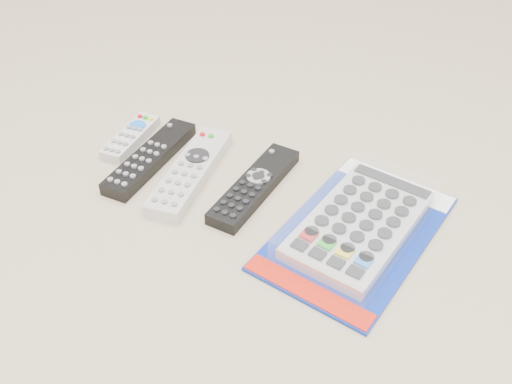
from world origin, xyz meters
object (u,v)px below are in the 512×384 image
at_px(remote_large_black, 255,186).
at_px(jumbo_remote_packaged, 359,223).
at_px(remote_silver_dvd, 191,171).
at_px(remote_small_grey, 131,137).
at_px(remote_slim_black, 150,158).

height_order(remote_large_black, jumbo_remote_packaged, jumbo_remote_packaged).
height_order(remote_silver_dvd, jumbo_remote_packaged, jumbo_remote_packaged).
bearing_deg(remote_silver_dvd, remote_large_black, -0.16).
relative_size(remote_small_grey, remote_slim_black, 0.64).
bearing_deg(remote_large_black, remote_small_grey, 177.67).
distance_m(remote_small_grey, jumbo_remote_packaged, 0.42).
bearing_deg(remote_silver_dvd, remote_small_grey, 157.14).
distance_m(remote_small_grey, remote_slim_black, 0.07).
xyz_separation_m(remote_large_black, jumbo_remote_packaged, (0.17, -0.02, 0.01)).
distance_m(remote_slim_black, jumbo_remote_packaged, 0.35).
distance_m(remote_small_grey, remote_large_black, 0.25).
distance_m(remote_silver_dvd, remote_large_black, 0.10).
bearing_deg(remote_small_grey, remote_slim_black, -33.38).
height_order(remote_slim_black, remote_silver_dvd, remote_silver_dvd).
xyz_separation_m(remote_silver_dvd, jumbo_remote_packaged, (0.27, -0.01, 0.01)).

